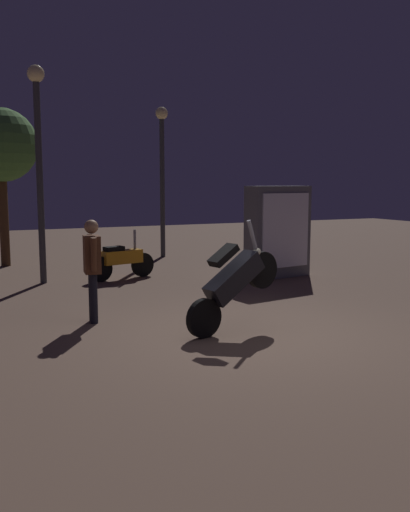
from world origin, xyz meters
TOP-DOWN VIEW (x-y plane):
  - ground_plane at (0.00, 0.00)m, footprint 40.00×40.00m
  - motorcycle_black_foreground at (-0.19, 0.24)m, footprint 1.64×0.51m
  - motorcycle_orange_parked_right at (-0.39, 5.29)m, footprint 1.63×0.52m
  - person_rider_beside at (-1.92, 1.66)m, footprint 0.28×0.67m
  - streetlamp_near at (-2.09, 5.53)m, footprint 0.36×0.36m
  - streetlamp_far at (1.83, 8.55)m, footprint 0.36×0.36m
  - tree_left_bg at (-2.58, 8.55)m, footprint 1.89×1.89m
  - kiosk_billboard at (2.98, 4.07)m, footprint 1.66×0.76m

SIDE VIEW (x-z plane):
  - ground_plane at x=0.00m, z-range 0.00..0.00m
  - motorcycle_orange_parked_right at x=-0.39m, z-range -0.12..0.99m
  - motorcycle_black_foreground at x=-0.19m, z-range -0.07..1.56m
  - person_rider_beside at x=-1.92m, z-range 0.15..1.76m
  - kiosk_billboard at x=2.98m, z-range 0.00..2.10m
  - streetlamp_far at x=1.83m, z-range 0.64..4.97m
  - streetlamp_near at x=-2.09m, z-range 0.66..5.26m
  - tree_left_bg at x=-2.58m, z-range 1.06..5.14m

